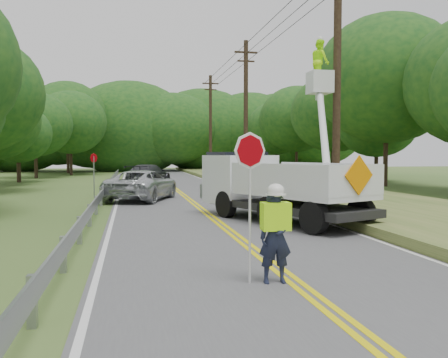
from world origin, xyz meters
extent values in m
plane|color=#3D5F26|center=(0.00, 0.00, 0.00)|extent=(140.00, 140.00, 0.00)
cube|color=#4E4F51|center=(0.00, 14.00, 0.01)|extent=(7.20, 96.00, 0.02)
cube|color=yellow|center=(-0.10, 14.00, 0.02)|extent=(0.12, 96.00, 0.00)
cube|color=yellow|center=(0.10, 14.00, 0.02)|extent=(0.12, 96.00, 0.00)
cube|color=silver|center=(-3.45, 14.00, 0.02)|extent=(0.12, 96.00, 0.00)
cube|color=silver|center=(3.45, 14.00, 0.02)|extent=(0.12, 96.00, 0.00)
cube|color=gray|center=(-4.10, -2.00, 0.35)|extent=(0.12, 0.14, 0.70)
cube|color=gray|center=(-4.10, 1.00, 0.35)|extent=(0.12, 0.14, 0.70)
cube|color=gray|center=(-4.10, 4.00, 0.35)|extent=(0.12, 0.14, 0.70)
cube|color=gray|center=(-4.10, 7.00, 0.35)|extent=(0.12, 0.14, 0.70)
cube|color=gray|center=(-4.10, 10.00, 0.35)|extent=(0.12, 0.14, 0.70)
cube|color=gray|center=(-4.10, 13.00, 0.35)|extent=(0.12, 0.14, 0.70)
cube|color=gray|center=(-4.10, 16.00, 0.35)|extent=(0.12, 0.14, 0.70)
cube|color=gray|center=(-4.10, 19.00, 0.35)|extent=(0.12, 0.14, 0.70)
cube|color=gray|center=(-4.10, 22.00, 0.35)|extent=(0.12, 0.14, 0.70)
cube|color=gray|center=(-4.10, 25.00, 0.35)|extent=(0.12, 0.14, 0.70)
cube|color=gray|center=(-4.10, 28.00, 0.35)|extent=(0.12, 0.14, 0.70)
cube|color=gray|center=(-4.10, 31.00, 0.35)|extent=(0.12, 0.14, 0.70)
cube|color=gray|center=(-4.10, 34.00, 0.35)|extent=(0.12, 0.14, 0.70)
cube|color=gray|center=(-4.10, 37.00, 0.35)|extent=(0.12, 0.14, 0.70)
cube|color=gray|center=(-4.00, 15.00, 0.60)|extent=(0.05, 48.00, 0.34)
cylinder|color=black|center=(5.00, 9.00, 5.00)|extent=(0.30, 0.30, 10.00)
cylinder|color=black|center=(5.00, 24.00, 5.00)|extent=(0.30, 0.30, 10.00)
cube|color=black|center=(5.00, 24.00, 9.20)|extent=(1.60, 0.12, 0.12)
cube|color=black|center=(5.00, 24.00, 8.60)|extent=(1.20, 0.10, 0.10)
cylinder|color=black|center=(5.00, 39.00, 5.00)|extent=(0.30, 0.30, 10.00)
cube|color=black|center=(5.00, 39.00, 9.20)|extent=(1.60, 0.12, 0.12)
cube|color=black|center=(5.00, 39.00, 8.60)|extent=(1.20, 0.10, 0.10)
cylinder|color=black|center=(4.30, 17.50, 9.10)|extent=(0.03, 43.00, 0.03)
cylinder|color=black|center=(5.00, 17.50, 9.10)|extent=(0.03, 43.00, 0.03)
cylinder|color=black|center=(5.70, 17.50, 9.10)|extent=(0.03, 43.00, 0.03)
cube|color=#425F26|center=(7.10, 14.00, 0.15)|extent=(7.00, 96.00, 0.30)
cylinder|color=#332319|center=(-11.52, 32.09, 1.12)|extent=(0.32, 0.32, 2.24)
ellipsoid|color=#154319|center=(-11.52, 32.09, 3.86)|extent=(5.23, 5.23, 4.60)
cylinder|color=#332319|center=(-11.43, 38.74, 1.45)|extent=(0.32, 0.32, 2.90)
ellipsoid|color=#154319|center=(-11.43, 38.74, 4.99)|extent=(6.76, 6.76, 5.95)
cylinder|color=#332319|center=(-9.01, 44.77, 1.62)|extent=(0.32, 0.32, 3.23)
ellipsoid|color=#154319|center=(-9.01, 44.77, 5.57)|extent=(7.54, 7.54, 6.64)
cylinder|color=#332319|center=(-10.04, 50.65, 1.95)|extent=(0.32, 0.32, 3.90)
ellipsoid|color=#154319|center=(-10.04, 50.65, 6.71)|extent=(9.09, 9.09, 8.00)
cylinder|color=#332319|center=(14.65, 22.44, 2.16)|extent=(0.32, 0.32, 4.32)
ellipsoid|color=#154319|center=(14.65, 22.44, 7.44)|extent=(10.08, 10.08, 8.87)
cylinder|color=#332319|center=(16.83, 27.78, 1.43)|extent=(0.32, 0.32, 2.86)
ellipsoid|color=#154319|center=(16.83, 27.78, 4.93)|extent=(6.68, 6.68, 5.88)
cylinder|color=#332319|center=(15.64, 33.15, 1.75)|extent=(0.32, 0.32, 3.50)
ellipsoid|color=#154319|center=(15.64, 33.15, 6.03)|extent=(8.18, 8.18, 7.19)
cylinder|color=#332319|center=(16.66, 36.04, 1.78)|extent=(0.32, 0.32, 3.56)
ellipsoid|color=#154319|center=(16.66, 36.04, 6.13)|extent=(8.31, 8.31, 7.31)
cylinder|color=#332319|center=(15.37, 42.98, 1.78)|extent=(0.32, 0.32, 3.56)
ellipsoid|color=#154319|center=(15.37, 42.98, 6.13)|extent=(8.31, 8.31, 7.31)
cylinder|color=#332319|center=(14.22, 46.67, 1.54)|extent=(0.32, 0.32, 3.08)
ellipsoid|color=#154319|center=(14.22, 46.67, 5.31)|extent=(7.20, 7.20, 6.33)
ellipsoid|color=#154319|center=(-17.04, 57.94, 5.50)|extent=(15.12, 11.34, 11.34)
ellipsoid|color=#154319|center=(-12.14, 57.28, 5.50)|extent=(12.60, 9.45, 9.45)
ellipsoid|color=#154319|center=(-7.32, 56.41, 5.50)|extent=(13.69, 10.27, 10.27)
ellipsoid|color=#154319|center=(-2.99, 56.15, 5.50)|extent=(16.68, 12.51, 12.51)
ellipsoid|color=#154319|center=(2.46, 54.40, 5.50)|extent=(12.40, 9.30, 9.30)
ellipsoid|color=#154319|center=(7.06, 57.79, 5.50)|extent=(15.24, 11.43, 11.43)
ellipsoid|color=#154319|center=(13.51, 56.98, 5.50)|extent=(13.98, 10.49, 10.49)
ellipsoid|color=#154319|center=(17.44, 56.09, 5.50)|extent=(13.55, 10.16, 10.16)
ellipsoid|color=#154319|center=(22.13, 54.07, 5.50)|extent=(13.18, 9.88, 9.88)
imported|color=#191E33|center=(-0.35, -0.54, 0.83)|extent=(0.60, 0.40, 1.61)
cube|color=#A2EF0C|center=(-0.35, -0.54, 1.19)|extent=(0.50, 0.31, 0.49)
ellipsoid|color=white|center=(-0.35, -0.54, 1.64)|extent=(0.30, 0.30, 0.24)
cylinder|color=#B7B7B7|center=(-0.79, -0.48, 1.15)|extent=(0.04, 0.04, 2.26)
cylinder|color=#900007|center=(-0.79, -0.48, 2.33)|extent=(0.61, 0.26, 0.64)
cylinder|color=black|center=(2.20, 4.12, 0.49)|extent=(0.63, 0.98, 0.94)
cylinder|color=black|center=(4.00, 4.88, 0.49)|extent=(0.63, 0.98, 0.94)
cylinder|color=black|center=(1.44, 5.92, 0.49)|extent=(0.63, 0.98, 0.94)
cylinder|color=black|center=(3.24, 6.68, 0.49)|extent=(0.63, 0.98, 0.94)
cylinder|color=black|center=(0.49, 8.17, 0.49)|extent=(0.63, 0.98, 0.94)
cylinder|color=black|center=(2.29, 8.93, 0.49)|extent=(0.63, 0.98, 0.94)
cube|color=black|center=(2.22, 6.57, 0.56)|extent=(4.32, 6.56, 0.24)
cube|color=silver|center=(2.49, 5.94, 1.05)|extent=(3.82, 5.02, 0.22)
cube|color=silver|center=(1.47, 5.51, 1.54)|extent=(1.80, 4.17, 0.88)
cube|color=silver|center=(3.51, 6.37, 1.54)|extent=(1.80, 4.17, 0.88)
cube|color=silver|center=(3.35, 3.88, 1.54)|extent=(2.09, 0.93, 0.88)
cube|color=silver|center=(1.20, 9.00, 1.34)|extent=(2.75, 2.57, 1.76)
cube|color=black|center=(1.12, 9.18, 1.98)|extent=(2.30, 1.93, 0.73)
cube|color=silver|center=(2.91, 4.95, 1.54)|extent=(1.15, 1.15, 0.78)
cube|color=silver|center=(4.30, 9.00, 4.99)|extent=(0.83, 0.83, 0.83)
imported|color=#A2EF0C|center=(4.30, 9.00, 5.78)|extent=(0.62, 0.80, 1.65)
cube|color=orange|center=(3.38, 3.82, 1.68)|extent=(1.03, 0.47, 1.11)
imported|color=#B9BDC1|center=(-2.28, 15.30, 0.75)|extent=(4.08, 5.78, 1.46)
imported|color=#323339|center=(-1.52, 27.58, 0.76)|extent=(3.84, 5.47, 1.47)
cylinder|color=gray|center=(-4.72, 17.61, 1.08)|extent=(0.06, 0.06, 2.15)
cylinder|color=#900007|center=(-4.72, 17.61, 2.05)|extent=(0.35, 0.37, 0.49)
camera|label=1|loc=(-2.82, -8.60, 2.28)|focal=38.88mm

